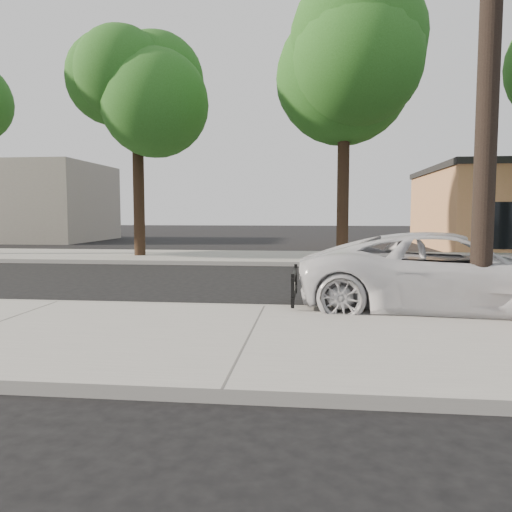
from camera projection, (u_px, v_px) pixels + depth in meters
The scene contains 8 objects.
ground at pixel (273, 295), 11.27m from camera, with size 120.00×120.00×0.00m, color black.
near_sidewalk at pixel (250, 339), 7.00m from camera, with size 90.00×4.40×0.15m, color gray.
far_sidewalk at pixel (290, 258), 19.68m from camera, with size 90.00×5.00×0.15m, color gray.
curb_near at pixel (264, 309), 9.18m from camera, with size 90.00×0.12×0.16m, color #9E9B93.
utility_pole at pixel (490, 30), 7.79m from camera, with size 1.40×0.34×9.00m.
tree_b at pixel (140, 102), 19.35m from camera, with size 4.34×4.20×8.45m.
tree_c at pixel (351, 72), 17.98m from camera, with size 4.96×4.80×9.55m.
police_cruiser at pixel (449, 273), 9.08m from camera, with size 2.48×5.38×1.49m, color silver.
Camera 1 is at (0.85, -11.12, 1.85)m, focal length 35.00 mm.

